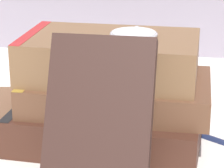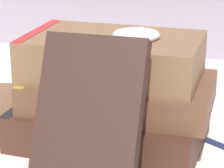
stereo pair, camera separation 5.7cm
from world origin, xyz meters
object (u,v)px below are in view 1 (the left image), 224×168
book_flat_bottom (103,125)px  book_flat_middle (113,92)px  pocket_watch (134,34)px  book_flat_top (106,57)px  book_leaning_front (98,126)px

book_flat_bottom → book_flat_middle: size_ratio=1.04×
book_flat_middle → pocket_watch: bearing=12.6°
book_flat_bottom → book_flat_middle: 0.04m
book_flat_top → book_leaning_front: (0.02, -0.12, -0.03)m
book_flat_middle → book_flat_top: (-0.01, 0.00, 0.04)m
pocket_watch → book_flat_top: bearing=-176.4°
book_leaning_front → pocket_watch: (0.02, 0.12, 0.06)m
book_flat_bottom → book_leaning_front: 0.12m
book_flat_middle → book_leaning_front: bearing=-87.1°
book_flat_top → pocket_watch: size_ratio=3.48×
book_flat_bottom → book_flat_top: 0.08m
book_flat_top → pocket_watch: bearing=4.2°
book_flat_bottom → book_leaning_front: size_ratio=1.45×
book_flat_bottom → book_leaning_front: (0.02, -0.11, 0.05)m
book_flat_top → book_flat_middle: bearing=-18.7°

